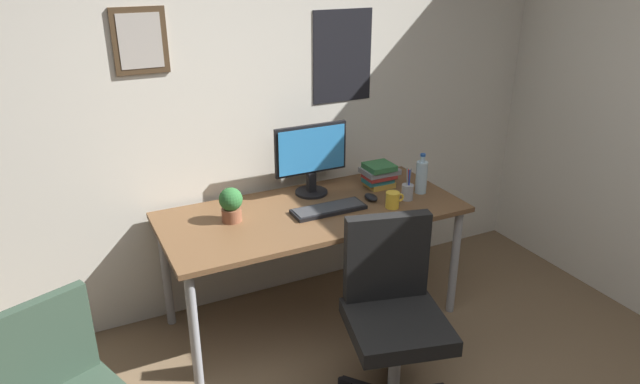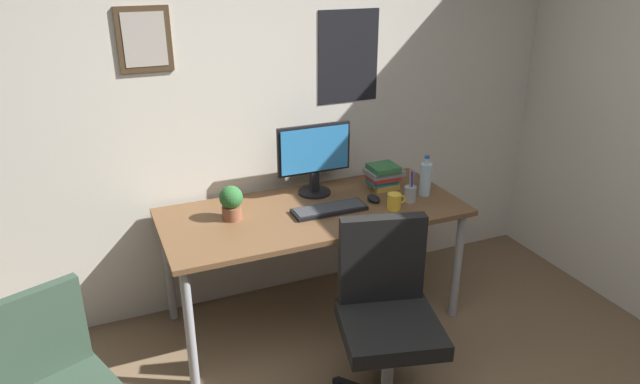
% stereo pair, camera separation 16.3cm
% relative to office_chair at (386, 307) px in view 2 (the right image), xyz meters
% --- Properties ---
extents(wall_back, '(4.40, 0.10, 2.60)m').
position_rel_office_chair_xyz_m(wall_back, '(-0.33, 1.23, 0.77)').
color(wall_back, silver).
rests_on(wall_back, ground_plane).
extents(desk, '(1.74, 0.77, 0.73)m').
position_rel_office_chair_xyz_m(desk, '(-0.07, 0.76, 0.14)').
color(desk, brown).
rests_on(desk, ground_plane).
extents(office_chair, '(0.58, 0.58, 0.95)m').
position_rel_office_chair_xyz_m(office_chair, '(0.00, 0.00, 0.00)').
color(office_chair, black).
rests_on(office_chair, ground_plane).
extents(side_chair, '(0.54, 0.55, 0.88)m').
position_rel_office_chair_xyz_m(side_chair, '(-1.48, 0.08, -0.03)').
color(side_chair, '#334738').
rests_on(side_chair, ground_plane).
extents(monitor, '(0.46, 0.20, 0.43)m').
position_rel_office_chair_xyz_m(monitor, '(0.03, 0.99, 0.44)').
color(monitor, black).
rests_on(monitor, desk).
extents(keyboard, '(0.43, 0.15, 0.03)m').
position_rel_office_chair_xyz_m(keyboard, '(0.01, 0.71, 0.22)').
color(keyboard, black).
rests_on(keyboard, desk).
extents(computer_mouse, '(0.06, 0.11, 0.04)m').
position_rel_office_chair_xyz_m(computer_mouse, '(0.31, 0.74, 0.22)').
color(computer_mouse, black).
rests_on(computer_mouse, desk).
extents(water_bottle, '(0.07, 0.07, 0.25)m').
position_rel_office_chair_xyz_m(water_bottle, '(0.64, 0.70, 0.31)').
color(water_bottle, silver).
rests_on(water_bottle, desk).
extents(coffee_mug_near, '(0.12, 0.08, 0.09)m').
position_rel_office_chair_xyz_m(coffee_mug_near, '(0.37, 0.59, 0.25)').
color(coffee_mug_near, yellow).
rests_on(coffee_mug_near, desk).
extents(potted_plant, '(0.13, 0.13, 0.20)m').
position_rel_office_chair_xyz_m(potted_plant, '(-0.53, 0.83, 0.31)').
color(potted_plant, brown).
rests_on(potted_plant, desk).
extents(pen_cup, '(0.07, 0.07, 0.20)m').
position_rel_office_chair_xyz_m(pen_cup, '(0.51, 0.65, 0.26)').
color(pen_cup, '#9EA0A5').
rests_on(pen_cup, desk).
extents(book_stack_left, '(0.22, 0.17, 0.16)m').
position_rel_office_chair_xyz_m(book_stack_left, '(0.46, 0.89, 0.29)').
color(book_stack_left, gold).
rests_on(book_stack_left, desk).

